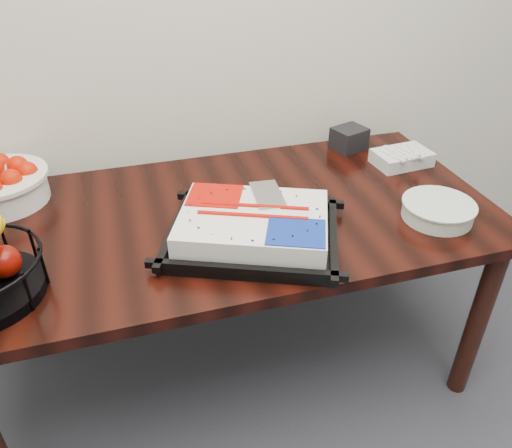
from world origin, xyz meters
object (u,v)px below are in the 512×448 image
object	(u,v)px
table	(231,233)
napkin_box	(349,139)
cake_tray	(253,227)
plate_stack	(438,210)

from	to	relation	value
table	napkin_box	size ratio (longest dim) A/B	13.94
table	cake_tray	size ratio (longest dim) A/B	2.87
table	cake_tray	bearing A→B (deg)	-81.02
cake_tray	napkin_box	distance (m)	0.78
table	cake_tray	world-z (taller)	cake_tray
napkin_box	table	bearing A→B (deg)	-149.77
plate_stack	napkin_box	xyz separation A→B (m)	(-0.05, 0.58, 0.02)
cake_tray	plate_stack	size ratio (longest dim) A/B	2.61
table	plate_stack	world-z (taller)	plate_stack
plate_stack	napkin_box	distance (m)	0.58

